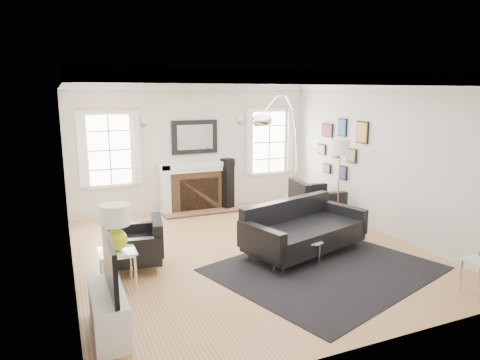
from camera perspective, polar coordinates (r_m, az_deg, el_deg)
name	(u,v)px	position (r m, az deg, el deg)	size (l,w,h in m)	color
floor	(249,251)	(7.30, 1.16, -9.44)	(6.00, 6.00, 0.00)	#A26F44
back_wall	(194,148)	(9.71, -6.10, 4.28)	(5.50, 0.04, 2.80)	silver
front_wall	(374,218)	(4.43, 17.41, -4.86)	(5.50, 0.04, 2.80)	silver
left_wall	(67,183)	(6.33, -22.12, -0.36)	(0.04, 6.00, 2.80)	silver
right_wall	(383,159)	(8.42, 18.55, 2.65)	(0.04, 6.00, 2.80)	silver
ceiling	(249,81)	(6.82, 1.26, 13.11)	(5.50, 6.00, 0.02)	white
crown_molding	(249,85)	(6.82, 1.26, 12.61)	(5.50, 6.00, 0.12)	white
fireplace	(198,187)	(9.65, -5.63, -0.91)	(1.70, 0.69, 1.11)	white
mantel_mirror	(195,137)	(9.64, -6.05, 5.73)	(1.05, 0.07, 0.75)	black
window_left	(109,150)	(9.28, -17.02, 3.88)	(1.24, 0.15, 1.62)	white
window_right	(269,142)	(10.34, 3.87, 5.09)	(1.24, 0.15, 1.62)	white
gallery_wall	(340,145)	(9.38, 13.23, 4.62)	(0.04, 1.73, 1.29)	black
tv_unit	(109,306)	(5.07, -17.11, -15.77)	(0.35, 1.00, 1.09)	white
area_rug	(325,269)	(6.71, 11.23, -11.54)	(3.05, 2.54, 0.01)	black
sofa	(302,230)	(7.20, 8.21, -6.66)	(2.31, 1.53, 0.69)	black
armchair_left	(138,246)	(6.73, -13.42, -8.50)	(0.94, 1.02, 0.61)	black
armchair_right	(314,201)	(9.15, 9.79, -2.77)	(1.02, 1.11, 0.68)	black
coffee_table	(285,240)	(6.83, 6.03, -7.90)	(0.85, 0.85, 0.38)	silver
side_table_left	(117,258)	(6.08, -16.04, -9.96)	(0.49, 0.49, 0.54)	silver
gourd_lamp	(115,224)	(5.93, -16.30, -5.70)	(0.40, 0.40, 0.64)	#BAC218
arc_floor_lamp	(281,150)	(8.90, 5.51, 3.94)	(1.89, 1.75, 2.67)	white
stick_floor_lamp	(340,152)	(8.51, 13.21, 3.68)	(0.35, 0.35, 1.73)	#C98545
speaker_tower	(227,184)	(9.73, -1.70, -0.52)	(0.23, 0.23, 1.17)	black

